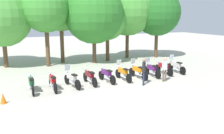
{
  "coord_description": "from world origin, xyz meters",
  "views": [
    {
      "loc": [
        -6.68,
        -14.5,
        4.38
      ],
      "look_at": [
        0.0,
        0.5,
        0.9
      ],
      "focal_mm": 38.25,
      "sensor_mm": 36.0,
      "label": 1
    }
  ],
  "objects_px": {
    "motorcycle_5": "(123,73)",
    "motorcycle_8": "(164,68)",
    "motorcycle_6": "(138,71)",
    "tree_5": "(107,22)",
    "tree_4": "(94,14)",
    "tree_6": "(128,9)",
    "motorcycle_9": "(176,66)",
    "motorcycle_3": "(90,77)",
    "person_1": "(144,69)",
    "tree_1": "(2,17)",
    "tree_3": "(61,12)",
    "traffic_cone": "(3,98)",
    "tree_7": "(157,13)",
    "person_0": "(165,67)",
    "motorcycle_1": "(53,82)",
    "motorcycle_2": "(72,79)",
    "motorcycle_7": "(152,70)",
    "motorcycle_4": "(107,75)",
    "motorcycle_0": "(31,84)",
    "tree_2": "(45,9)"
  },
  "relations": [
    {
      "from": "tree_5",
      "to": "tree_7",
      "type": "bearing_deg",
      "value": -2.27
    },
    {
      "from": "tree_2",
      "to": "tree_5",
      "type": "relative_size",
      "value": 1.25
    },
    {
      "from": "tree_4",
      "to": "tree_6",
      "type": "distance_m",
      "value": 4.53
    },
    {
      "from": "motorcycle_9",
      "to": "tree_2",
      "type": "relative_size",
      "value": 0.31
    },
    {
      "from": "tree_7",
      "to": "tree_5",
      "type": "bearing_deg",
      "value": 177.73
    },
    {
      "from": "motorcycle_3",
      "to": "tree_7",
      "type": "relative_size",
      "value": 0.3
    },
    {
      "from": "motorcycle_3",
      "to": "tree_7",
      "type": "height_order",
      "value": "tree_7"
    },
    {
      "from": "tree_6",
      "to": "traffic_cone",
      "type": "bearing_deg",
      "value": -141.14
    },
    {
      "from": "motorcycle_8",
      "to": "motorcycle_0",
      "type": "bearing_deg",
      "value": 92.15
    },
    {
      "from": "motorcycle_2",
      "to": "motorcycle_4",
      "type": "xyz_separation_m",
      "value": [
        2.46,
        0.17,
        -0.01
      ]
    },
    {
      "from": "motorcycle_5",
      "to": "person_1",
      "type": "height_order",
      "value": "person_1"
    },
    {
      "from": "motorcycle_5",
      "to": "motorcycle_8",
      "type": "bearing_deg",
      "value": -87.51
    },
    {
      "from": "tree_1",
      "to": "traffic_cone",
      "type": "bearing_deg",
      "value": -91.4
    },
    {
      "from": "motorcycle_0",
      "to": "motorcycle_4",
      "type": "bearing_deg",
      "value": -86.73
    },
    {
      "from": "motorcycle_8",
      "to": "tree_4",
      "type": "height_order",
      "value": "tree_4"
    },
    {
      "from": "tree_6",
      "to": "motorcycle_2",
      "type": "bearing_deg",
      "value": -134.64
    },
    {
      "from": "tree_3",
      "to": "tree_4",
      "type": "xyz_separation_m",
      "value": [
        2.75,
        -1.47,
        -0.18
      ]
    },
    {
      "from": "motorcycle_7",
      "to": "motorcycle_1",
      "type": "bearing_deg",
      "value": 93.6
    },
    {
      "from": "motorcycle_2",
      "to": "motorcycle_7",
      "type": "height_order",
      "value": "same"
    },
    {
      "from": "motorcycle_3",
      "to": "person_1",
      "type": "xyz_separation_m",
      "value": [
        3.12,
        -1.65,
        0.57
      ]
    },
    {
      "from": "tree_2",
      "to": "motorcycle_2",
      "type": "bearing_deg",
      "value": -87.83
    },
    {
      "from": "motorcycle_7",
      "to": "tree_3",
      "type": "relative_size",
      "value": 0.33
    },
    {
      "from": "tree_7",
      "to": "traffic_cone",
      "type": "xyz_separation_m",
      "value": [
        -15.3,
        -8.82,
        -4.5
      ]
    },
    {
      "from": "motorcycle_2",
      "to": "motorcycle_9",
      "type": "height_order",
      "value": "same"
    },
    {
      "from": "person_1",
      "to": "traffic_cone",
      "type": "distance_m",
      "value": 8.38
    },
    {
      "from": "motorcycle_3",
      "to": "motorcycle_8",
      "type": "relative_size",
      "value": 1.0
    },
    {
      "from": "tree_3",
      "to": "tree_6",
      "type": "distance_m",
      "value": 7.03
    },
    {
      "from": "tree_2",
      "to": "tree_6",
      "type": "distance_m",
      "value": 8.7
    },
    {
      "from": "tree_6",
      "to": "tree_4",
      "type": "bearing_deg",
      "value": -161.59
    },
    {
      "from": "motorcycle_0",
      "to": "tree_3",
      "type": "bearing_deg",
      "value": -23.18
    },
    {
      "from": "tree_3",
      "to": "tree_5",
      "type": "height_order",
      "value": "tree_3"
    },
    {
      "from": "motorcycle_8",
      "to": "tree_5",
      "type": "bearing_deg",
      "value": 12.57
    },
    {
      "from": "tree_7",
      "to": "motorcycle_1",
      "type": "bearing_deg",
      "value": -149.29
    },
    {
      "from": "tree_4",
      "to": "tree_5",
      "type": "bearing_deg",
      "value": 18.52
    },
    {
      "from": "tree_5",
      "to": "motorcycle_6",
      "type": "bearing_deg",
      "value": -95.84
    },
    {
      "from": "tree_3",
      "to": "tree_1",
      "type": "bearing_deg",
      "value": -176.67
    },
    {
      "from": "motorcycle_1",
      "to": "tree_1",
      "type": "xyz_separation_m",
      "value": [
        -2.53,
        8.31,
        3.81
      ]
    },
    {
      "from": "motorcycle_6",
      "to": "motorcycle_9",
      "type": "bearing_deg",
      "value": -91.38
    },
    {
      "from": "person_1",
      "to": "tree_1",
      "type": "relative_size",
      "value": 0.26
    },
    {
      "from": "motorcycle_7",
      "to": "person_0",
      "type": "distance_m",
      "value": 1.64
    },
    {
      "from": "motorcycle_0",
      "to": "motorcycle_9",
      "type": "bearing_deg",
      "value": -86.43
    },
    {
      "from": "tree_4",
      "to": "tree_6",
      "type": "bearing_deg",
      "value": 18.41
    },
    {
      "from": "motorcycle_9",
      "to": "person_1",
      "type": "height_order",
      "value": "person_1"
    },
    {
      "from": "motorcycle_6",
      "to": "tree_5",
      "type": "relative_size",
      "value": 0.39
    },
    {
      "from": "tree_1",
      "to": "tree_3",
      "type": "height_order",
      "value": "tree_1"
    },
    {
      "from": "tree_4",
      "to": "tree_5",
      "type": "relative_size",
      "value": 1.31
    },
    {
      "from": "tree_5",
      "to": "motorcycle_4",
      "type": "bearing_deg",
      "value": -113.47
    },
    {
      "from": "person_1",
      "to": "tree_6",
      "type": "relative_size",
      "value": 0.23
    },
    {
      "from": "motorcycle_9",
      "to": "person_0",
      "type": "xyz_separation_m",
      "value": [
        -2.46,
        -1.85,
        0.47
      ]
    },
    {
      "from": "motorcycle_9",
      "to": "motorcycle_1",
      "type": "bearing_deg",
      "value": 94.03
    }
  ]
}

